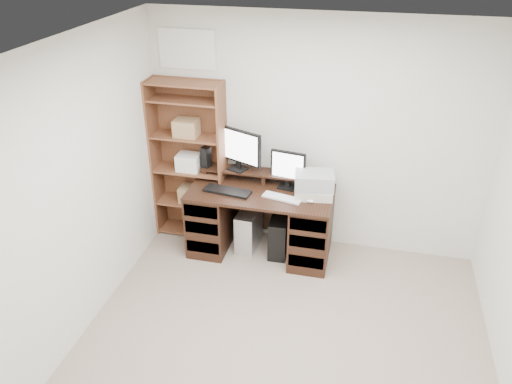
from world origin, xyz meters
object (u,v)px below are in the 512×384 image
at_px(desk, 261,220).
at_px(tower_black, 280,234).
at_px(tower_silver, 249,228).
at_px(bookshelf, 190,160).
at_px(printer, 314,192).
at_px(monitor_small, 288,168).
at_px(monitor_wide, 238,147).

height_order(desk, tower_black, desk).
xyz_separation_m(tower_silver, bookshelf, (-0.70, 0.14, 0.69)).
relative_size(printer, tower_silver, 0.83).
bearing_deg(monitor_small, desk, -140.96).
bearing_deg(bookshelf, monitor_wide, -0.27).
bearing_deg(desk, monitor_small, 30.33).
bearing_deg(monitor_small, printer, -14.57).
bearing_deg(tower_black, printer, -4.07).
bearing_deg(printer, desk, 174.75).
bearing_deg(monitor_small, monitor_wide, -177.79).
bearing_deg(bookshelf, desk, -14.06).
relative_size(tower_silver, bookshelf, 0.25).
bearing_deg(bookshelf, printer, -7.80).
relative_size(monitor_small, printer, 1.08).
distance_m(printer, bookshelf, 1.41).
height_order(desk, tower_silver, desk).
distance_m(monitor_wide, printer, 0.92).
height_order(monitor_small, bookshelf, bookshelf).
height_order(monitor_small, printer, monitor_small).
xyz_separation_m(monitor_wide, printer, (0.84, -0.19, -0.33)).
bearing_deg(monitor_wide, monitor_small, 16.41).
height_order(monitor_small, tower_silver, monitor_small).
bearing_deg(printer, monitor_small, 149.21).
relative_size(printer, bookshelf, 0.21).
xyz_separation_m(desk, monitor_small, (0.25, 0.15, 0.58)).
xyz_separation_m(desk, printer, (0.55, 0.02, 0.41)).
relative_size(desk, monitor_wide, 2.79).
bearing_deg(monitor_wide, desk, -12.54).
distance_m(desk, tower_silver, 0.23).
bearing_deg(tower_silver, bookshelf, 171.58).
bearing_deg(printer, tower_black, 169.96).
bearing_deg(printer, bookshelf, 164.69).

